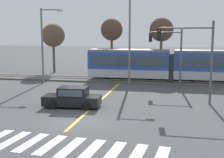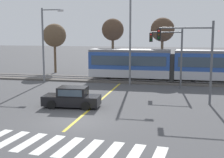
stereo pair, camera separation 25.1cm
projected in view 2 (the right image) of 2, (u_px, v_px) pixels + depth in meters
ground_plane at (75, 122)px, 19.50m from camera, size 200.00×200.00×0.00m
track_bed at (123, 80)px, 35.75m from camera, size 120.00×4.00×0.18m
rail_near at (122, 80)px, 35.03m from camera, size 120.00×0.08×0.10m
rail_far at (124, 78)px, 36.42m from camera, size 120.00×0.08×0.10m
light_rail_tram at (172, 64)px, 34.29m from camera, size 18.50×2.64×3.43m
crosswalk_stripe_3 at (11, 140)px, 16.19m from camera, size 0.82×2.84×0.01m
crosswalk_stripe_4 at (29, 142)px, 15.86m from camera, size 0.82×2.84×0.01m
crosswalk_stripe_5 at (48, 144)px, 15.53m from camera, size 0.82×2.84×0.01m
crosswalk_stripe_6 at (69, 147)px, 15.20m from camera, size 0.82×2.84×0.01m
crosswalk_stripe_7 at (89, 149)px, 14.86m from camera, size 0.82×2.84×0.01m
crosswalk_stripe_8 at (111, 152)px, 14.53m from camera, size 0.82×2.84×0.01m
crosswalk_stripe_9 at (134, 155)px, 14.20m from camera, size 0.82×2.84×0.01m
crosswalk_stripe_10 at (158, 158)px, 13.87m from camera, size 0.82×2.84×0.01m
lane_centre_line at (101, 100)px, 25.64m from camera, size 0.20×16.94×0.01m
sedan_crossing at (72, 98)px, 23.20m from camera, size 4.30×2.11×1.52m
traffic_light_mid_right at (193, 50)px, 23.72m from camera, size 4.25×0.38×6.38m
traffic_light_far_right at (170, 49)px, 30.58m from camera, size 3.25×0.38×5.85m
street_lamp_west at (45, 40)px, 33.62m from camera, size 2.48×0.28×8.08m
street_lamp_centre at (132, 34)px, 32.03m from camera, size 2.45×0.28×9.44m
bare_tree_far_west at (55, 36)px, 42.26m from camera, size 3.15×3.15×6.68m
bare_tree_west at (113, 30)px, 39.86m from camera, size 2.82×2.82×7.26m
bare_tree_east at (163, 30)px, 37.89m from camera, size 2.91×2.91×7.29m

